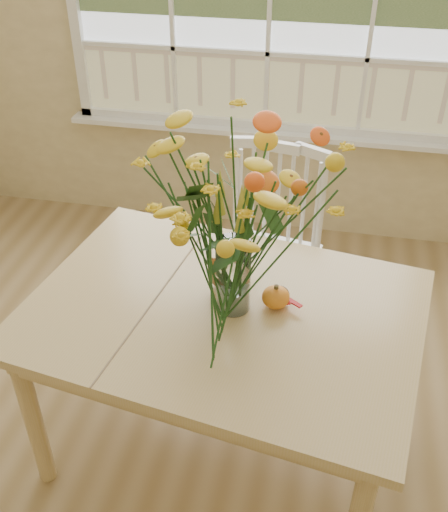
# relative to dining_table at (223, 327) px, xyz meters

# --- Properties ---
(wall_back) EXTENTS (4.00, 0.02, 2.70)m
(wall_back) POSITION_rel_dining_table_xyz_m (-0.10, 1.79, 0.69)
(wall_back) COLOR tan
(wall_back) RESTS_ON floor
(dining_table) EXTENTS (1.55, 1.22, 0.76)m
(dining_table) POSITION_rel_dining_table_xyz_m (0.00, 0.00, 0.00)
(dining_table) COLOR tan
(dining_table) RESTS_ON floor
(windsor_chair) EXTENTS (0.54, 0.52, 1.01)m
(windsor_chair) POSITION_rel_dining_table_xyz_m (0.08, 0.76, -0.10)
(windsor_chair) COLOR white
(windsor_chair) RESTS_ON floor
(flower_vase) EXTENTS (0.59, 0.59, 0.70)m
(flower_vase) POSITION_rel_dining_table_xyz_m (0.03, 0.02, 0.51)
(flower_vase) COLOR white
(flower_vase) RESTS_ON dining_table
(pumpkin) EXTENTS (0.10, 0.10, 0.08)m
(pumpkin) POSITION_rel_dining_table_xyz_m (0.19, 0.05, 0.13)
(pumpkin) COLOR orange
(pumpkin) RESTS_ON dining_table
(turkey_figurine) EXTENTS (0.11, 0.09, 0.12)m
(turkey_figurine) POSITION_rel_dining_table_xyz_m (-0.02, 0.11, 0.14)
(turkey_figurine) COLOR #CCB78C
(turkey_figurine) RESTS_ON dining_table
(dark_gourd) EXTENTS (0.13, 0.09, 0.07)m
(dark_gourd) POSITION_rel_dining_table_xyz_m (0.20, 0.07, 0.12)
(dark_gourd) COLOR #38160F
(dark_gourd) RESTS_ON dining_table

